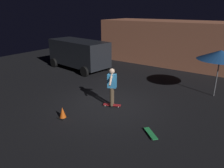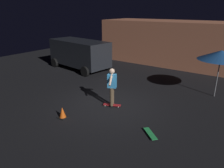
% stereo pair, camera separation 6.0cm
% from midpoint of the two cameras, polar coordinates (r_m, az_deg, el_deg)
% --- Properties ---
extents(ground_plane, '(28.00, 28.00, 0.00)m').
position_cam_midpoint_polar(ground_plane, '(9.72, -1.09, -5.52)').
color(ground_plane, black).
extents(low_building, '(13.40, 3.97, 3.25)m').
position_cam_midpoint_polar(low_building, '(17.37, 19.39, 10.18)').
color(low_building, '#B76B4C').
rests_on(low_building, ground_plane).
extents(parked_van, '(4.81, 2.74, 2.03)m').
position_cam_midpoint_polar(parked_van, '(15.47, -9.02, 8.25)').
color(parked_van, black).
rests_on(parked_van, ground_plane).
extents(patio_umbrella, '(2.10, 2.10, 2.30)m').
position_cam_midpoint_polar(patio_umbrella, '(11.23, 26.93, 6.94)').
color(patio_umbrella, slate).
rests_on(patio_umbrella, ground_plane).
extents(skateboard_ridden, '(0.80, 0.49, 0.07)m').
position_cam_midpoint_polar(skateboard_ridden, '(9.55, -0.18, -5.64)').
color(skateboard_ridden, '#AD1E23').
rests_on(skateboard_ridden, ground_plane).
extents(skateboard_spare, '(0.72, 0.66, 0.07)m').
position_cam_midpoint_polar(skateboard_spare, '(7.64, 10.09, -12.91)').
color(skateboard_spare, green).
rests_on(skateboard_spare, ground_plane).
extents(skater, '(0.47, 0.94, 1.67)m').
position_cam_midpoint_polar(skater, '(9.18, -0.19, -0.08)').
color(skater, brown).
rests_on(skater, skateboard_ridden).
extents(traffic_cone, '(0.34, 0.34, 0.46)m').
position_cam_midpoint_polar(traffic_cone, '(8.73, -13.28, -7.60)').
color(traffic_cone, black).
rests_on(traffic_cone, ground_plane).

